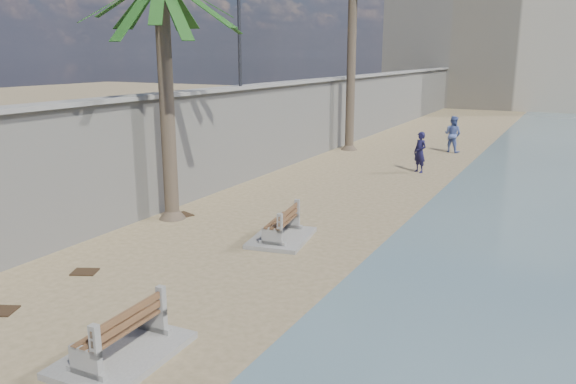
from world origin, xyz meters
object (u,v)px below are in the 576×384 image
(bench_near, at_px, (122,336))
(person_b, at_px, (453,132))
(bench_far, at_px, (282,226))
(person_a, at_px, (420,149))

(bench_near, height_order, person_b, person_b)
(person_b, bearing_deg, bench_far, 102.42)
(bench_far, bearing_deg, person_b, 86.15)
(person_a, bearing_deg, person_b, 120.73)
(bench_near, distance_m, bench_far, 6.41)
(bench_near, bearing_deg, person_b, 88.64)
(person_b, bearing_deg, bench_near, 104.91)
(bench_far, relative_size, person_a, 1.15)
(bench_far, xyz_separation_m, person_b, (1.07, 15.92, 0.63))
(bench_far, distance_m, person_a, 10.36)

